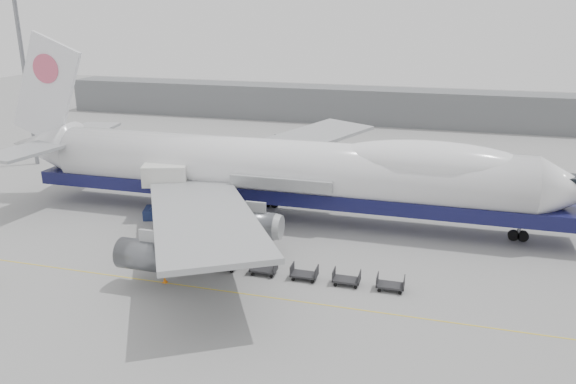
% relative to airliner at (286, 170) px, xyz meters
% --- Properties ---
extents(ground, '(260.00, 260.00, 0.00)m').
position_rel_airliner_xyz_m(ground, '(-0.64, -12.00, -5.62)').
color(ground, gray).
rests_on(ground, ground).
extents(apron_line, '(60.00, 0.15, 0.01)m').
position_rel_airliner_xyz_m(apron_line, '(-0.64, -18.00, -5.62)').
color(apron_line, gold).
rests_on(apron_line, ground).
extents(hangar, '(110.00, 8.00, 7.00)m').
position_rel_airliner_xyz_m(hangar, '(-10.64, 58.00, -2.12)').
color(hangar, slate).
rests_on(hangar, ground).
extents(floodlight_mast, '(2.40, 2.40, 25.43)m').
position_rel_airliner_xyz_m(floodlight_mast, '(-42.64, 12.00, 8.64)').
color(floodlight_mast, slate).
rests_on(floodlight_mast, ground).
extents(airliner, '(67.00, 55.30, 19.98)m').
position_rel_airliner_xyz_m(airliner, '(0.00, 0.00, 0.00)').
color(airliner, white).
rests_on(airliner, ground).
extents(catering_truck, '(5.65, 4.60, 6.13)m').
position_rel_airliner_xyz_m(catering_truck, '(-12.86, -3.48, -2.18)').
color(catering_truck, navy).
rests_on(catering_truck, ground).
extents(traffic_cone, '(0.39, 0.39, 0.58)m').
position_rel_airliner_xyz_m(traffic_cone, '(-5.75, -17.95, -5.35)').
color(traffic_cone, orange).
rests_on(traffic_cone, ground).
extents(dolly_0, '(2.30, 1.35, 1.30)m').
position_rel_airliner_xyz_m(dolly_0, '(-9.16, -14.10, -5.09)').
color(dolly_0, '#2D2D30').
rests_on(dolly_0, ground).
extents(dolly_1, '(2.30, 1.35, 1.30)m').
position_rel_airliner_xyz_m(dolly_1, '(-5.47, -14.10, -5.09)').
color(dolly_1, '#2D2D30').
rests_on(dolly_1, ground).
extents(dolly_2, '(2.30, 1.35, 1.30)m').
position_rel_airliner_xyz_m(dolly_2, '(-1.78, -14.10, -5.09)').
color(dolly_2, '#2D2D30').
rests_on(dolly_2, ground).
extents(dolly_3, '(2.30, 1.35, 1.30)m').
position_rel_airliner_xyz_m(dolly_3, '(1.92, -14.10, -5.09)').
color(dolly_3, '#2D2D30').
rests_on(dolly_3, ground).
extents(dolly_4, '(2.30, 1.35, 1.30)m').
position_rel_airliner_xyz_m(dolly_4, '(5.61, -14.10, -5.09)').
color(dolly_4, '#2D2D30').
rests_on(dolly_4, ground).
extents(dolly_5, '(2.30, 1.35, 1.30)m').
position_rel_airliner_xyz_m(dolly_5, '(9.31, -14.10, -5.09)').
color(dolly_5, '#2D2D30').
rests_on(dolly_5, ground).
extents(dolly_6, '(2.30, 1.35, 1.30)m').
position_rel_airliner_xyz_m(dolly_6, '(13.00, -14.10, -5.09)').
color(dolly_6, '#2D2D30').
rests_on(dolly_6, ground).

